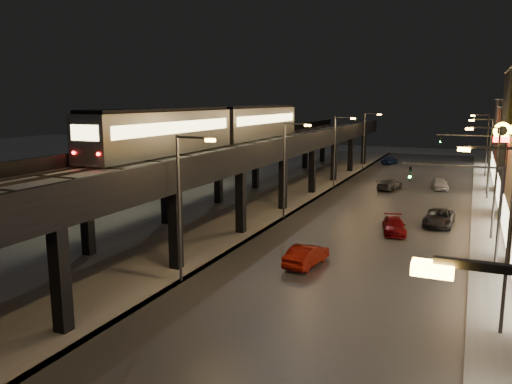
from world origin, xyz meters
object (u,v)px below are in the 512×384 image
(car_near_white, at_px, (306,256))
(car_onc_dark, at_px, (439,218))
(subway_train, at_px, (218,126))
(car_onc_red, at_px, (440,184))
(car_mid_dark, at_px, (389,185))
(car_onc_white, at_px, (394,226))
(car_far_white, at_px, (390,160))

(car_near_white, height_order, car_onc_dark, car_near_white)
(subway_train, bearing_deg, car_onc_red, 45.22)
(subway_train, relative_size, car_onc_red, 8.55)
(car_mid_dark, distance_m, car_onc_white, 21.00)
(car_far_white, bearing_deg, subway_train, 92.09)
(subway_train, relative_size, car_mid_dark, 7.87)
(car_mid_dark, bearing_deg, car_onc_white, 111.24)
(car_mid_dark, bearing_deg, car_onc_red, -143.10)
(car_mid_dark, xyz_separation_m, car_onc_dark, (6.86, -16.53, 0.01))
(car_far_white, distance_m, car_onc_white, 47.02)
(car_near_white, distance_m, car_onc_dark, 16.74)
(car_onc_red, bearing_deg, car_onc_dark, -97.06)
(car_onc_red, bearing_deg, car_far_white, 102.19)
(car_onc_dark, relative_size, car_onc_white, 1.16)
(car_onc_white, bearing_deg, car_far_white, 86.95)
(car_near_white, distance_m, car_mid_dark, 31.55)
(car_near_white, relative_size, car_onc_white, 0.99)
(subway_train, height_order, car_onc_white, subway_train)
(car_onc_dark, bearing_deg, car_far_white, 107.07)
(car_far_white, relative_size, car_onc_dark, 0.79)
(car_mid_dark, xyz_separation_m, car_onc_red, (5.69, 2.72, 0.06))
(car_near_white, height_order, car_mid_dark, car_near_white)
(car_onc_white, bearing_deg, car_onc_dark, 39.59)
(car_onc_white, xyz_separation_m, car_onc_red, (2.09, 23.41, 0.12))
(car_near_white, xyz_separation_m, car_onc_red, (6.25, 34.26, 0.04))
(car_onc_white, relative_size, car_onc_red, 0.99)
(car_mid_dark, bearing_deg, subway_train, 61.92)
(car_far_white, relative_size, car_onc_red, 0.91)
(car_onc_dark, distance_m, car_onc_white, 5.28)
(subway_train, distance_m, car_near_white, 21.17)
(car_near_white, bearing_deg, subway_train, -37.36)
(car_mid_dark, bearing_deg, car_near_white, 100.35)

